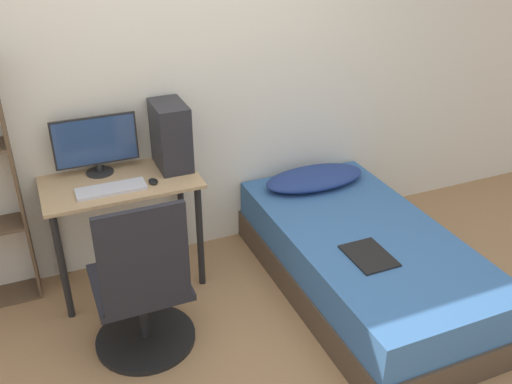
% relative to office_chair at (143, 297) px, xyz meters
% --- Properties ---
extents(wall_back, '(8.00, 0.05, 2.50)m').
position_rel_office_chair_xyz_m(wall_back, '(0.53, 0.97, 0.87)').
color(wall_back, silver).
rests_on(wall_back, ground_plane).
extents(desk, '(0.97, 0.53, 0.77)m').
position_rel_office_chair_xyz_m(desk, '(0.05, 0.69, 0.25)').
color(desk, tan).
rests_on(desk, ground_plane).
extents(office_chair, '(0.59, 0.59, 1.03)m').
position_rel_office_chair_xyz_m(office_chair, '(0.00, 0.00, 0.00)').
color(office_chair, black).
rests_on(office_chair, ground_plane).
extents(bed, '(1.01, 1.92, 0.46)m').
position_rel_office_chair_xyz_m(bed, '(1.44, -0.01, -0.15)').
color(bed, '#4C3D2D').
rests_on(bed, ground_plane).
extents(pillow, '(0.77, 0.36, 0.11)m').
position_rel_office_chair_xyz_m(pillow, '(1.44, 0.69, 0.13)').
color(pillow, navy).
rests_on(pillow, bed).
extents(magazine, '(0.24, 0.32, 0.01)m').
position_rel_office_chair_xyz_m(magazine, '(1.30, -0.25, 0.08)').
color(magazine, black).
rests_on(magazine, bed).
extents(monitor, '(0.52, 0.17, 0.38)m').
position_rel_office_chair_xyz_m(monitor, '(-0.05, 0.85, 0.59)').
color(monitor, black).
rests_on(monitor, desk).
extents(keyboard, '(0.42, 0.15, 0.02)m').
position_rel_office_chair_xyz_m(keyboard, '(-0.02, 0.58, 0.40)').
color(keyboard, silver).
rests_on(keyboard, desk).
extents(pc_tower, '(0.20, 0.32, 0.43)m').
position_rel_office_chair_xyz_m(pc_tower, '(0.41, 0.77, 0.61)').
color(pc_tower, '#232328').
rests_on(pc_tower, desk).
extents(mouse, '(0.06, 0.09, 0.02)m').
position_rel_office_chair_xyz_m(mouse, '(0.24, 0.58, 0.40)').
color(mouse, black).
rests_on(mouse, desk).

